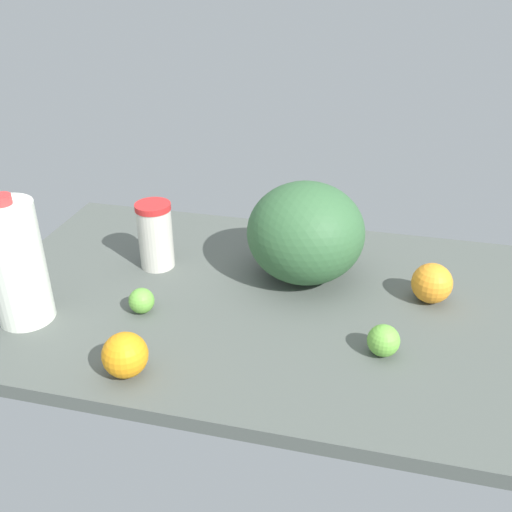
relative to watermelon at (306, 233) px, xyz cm
name	(u,v)px	position (x,y,z in cm)	size (l,w,h in cm)	color
countertop	(256,302)	(8.76, 10.80, -12.74)	(120.00, 76.00, 3.00)	#4E554F
watermelon	(306,233)	(0.00, 0.00, 0.00)	(26.17, 26.17, 22.48)	#356439
milk_jug	(16,263)	(52.61, 29.46, 1.57)	(11.10, 11.10, 27.19)	white
tumbler_cup	(155,235)	(34.64, 3.08, -3.21)	(8.22, 8.22, 15.98)	silver
lime_beside_bowl	(383,340)	(-18.86, 24.61, -8.19)	(6.10, 6.10, 6.10)	#6AB240
lime_near_front	(142,301)	(30.49, 22.03, -8.56)	(5.35, 5.35, 5.35)	#69AF41
orange_far_back	(432,283)	(-27.99, 3.79, -6.92)	(8.64, 8.64, 8.64)	orange
orange_by_jug	(125,355)	(25.35, 40.81, -7.13)	(8.23, 8.23, 8.23)	orange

